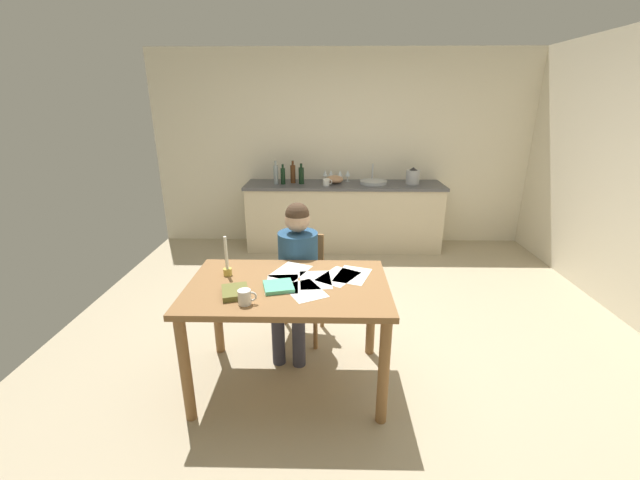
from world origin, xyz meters
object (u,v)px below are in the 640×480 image
dining_table (288,299)px  candlestick (227,265)px  sink_unit (373,182)px  mixing_bowl (335,179)px  book_cookery (278,286)px  wine_glass_by_kettle (340,173)px  bottle_sauce (301,175)px  book_magazine (235,292)px  bottle_wine_red (293,174)px  chair_at_table (300,281)px  stovetop_kettle (413,176)px  teacup_on_counter (326,182)px  bottle_oil (276,174)px  wine_glass_back_right (325,173)px  person_seated (296,268)px  wine_glass_near_sink (348,174)px  bottle_vinegar (283,176)px  coffee_mug (245,297)px

dining_table → candlestick: size_ratio=4.70×
sink_unit → mixing_bowl: (-0.52, 0.01, 0.03)m
book_cookery → wine_glass_by_kettle: wine_glass_by_kettle is taller
candlestick → wine_glass_by_kettle: size_ratio=1.85×
sink_unit → candlestick: bearing=-115.7°
bottle_sauce → book_magazine: bearing=-94.4°
book_magazine → mixing_bowl: bearing=61.3°
candlestick → bottle_wine_red: bottle_wine_red is taller
chair_at_table → stovetop_kettle: size_ratio=3.99×
teacup_on_counter → bottle_sauce: bearing=159.4°
bottle_oil → wine_glass_back_right: size_ratio=1.97×
book_magazine → stovetop_kettle: stovetop_kettle is taller
person_seated → stovetop_kettle: (1.37, 2.33, 0.32)m
wine_glass_back_right → book_magazine: bearing=-99.8°
candlestick → teacup_on_counter: 2.65m
stovetop_kettle → wine_glass_near_sink: (-0.85, 0.15, 0.01)m
bottle_sauce → mixing_bowl: 0.45m
bottle_wine_red → mixing_bowl: bottle_wine_red is taller
chair_at_table → candlestick: bearing=-131.6°
bottle_wine_red → bottle_sauce: bottle_wine_red is taller
dining_table → bottle_oil: bearing=98.6°
wine_glass_by_kettle → bottle_vinegar: bearing=-164.7°
bottle_oil → chair_at_table: bearing=-77.9°
sink_unit → bottle_wine_red: size_ratio=1.22×
wine_glass_by_kettle → candlestick: bearing=-106.8°
bottle_wine_red → dining_table: bearing=-85.9°
bottle_oil → wine_glass_near_sink: size_ratio=1.97×
chair_at_table → bottle_sauce: bottle_sauce is taller
bottle_vinegar → bottle_sauce: (0.24, 0.03, 0.00)m
wine_glass_near_sink → teacup_on_counter: (-0.29, -0.30, -0.06)m
dining_table → book_cookery: (-0.06, -0.06, 0.13)m
sink_unit → dining_table: bearing=-107.0°
bottle_oil → bottle_vinegar: 0.10m
bottle_oil → wine_glass_by_kettle: size_ratio=1.97×
chair_at_table → wine_glass_back_right: bearing=85.3°
dining_table → bottle_wine_red: (-0.20, 2.88, 0.36)m
coffee_mug → bottle_vinegar: 3.07m
coffee_mug → bottle_oil: size_ratio=0.38×
dining_table → mixing_bowl: 2.90m
bottle_wine_red → wine_glass_back_right: size_ratio=1.92×
bottle_oil → mixing_bowl: bearing=4.6°
bottle_wine_red → person_seated: bearing=-84.7°
chair_at_table → coffee_mug: chair_at_table is taller
chair_at_table → book_cookery: chair_at_table is taller
coffee_mug → candlestick: 0.46m
book_cookery → bottle_wine_red: bottle_wine_red is taller
candlestick → book_magazine: 0.32m
book_cookery → stovetop_kettle: stovetop_kettle is taller
bottle_sauce → wine_glass_back_right: bottle_sauce is taller
sink_unit → bottle_oil: bearing=-177.8°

